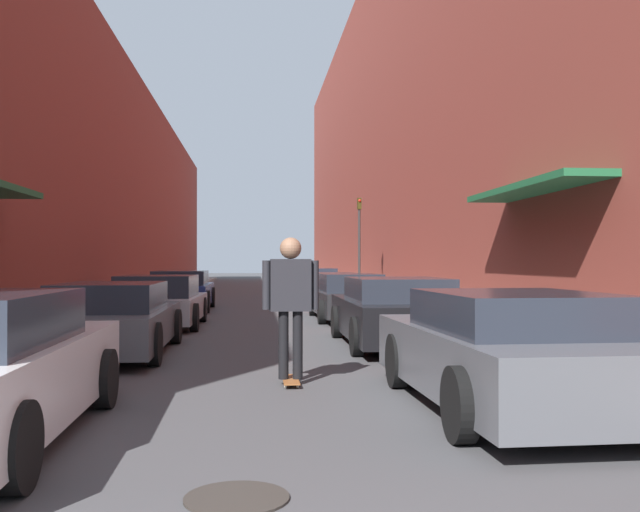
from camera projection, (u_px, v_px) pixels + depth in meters
ground at (258, 303)px, 26.74m from camera, size 139.95×139.95×0.00m
curb_strip_left at (161, 294)px, 32.67m from camera, size 1.80×63.61×0.12m
curb_strip_right at (352, 294)px, 33.48m from camera, size 1.80×63.61×0.12m
building_row_left at (96, 186)px, 32.44m from camera, size 4.90×63.61×10.01m
building_row_right at (412, 128)px, 33.80m from camera, size 4.90×63.61×15.82m
parked_car_left_1 at (113, 319)px, 12.00m from camera, size 1.95×4.74×1.21m
parked_car_left_2 at (159, 302)px, 17.05m from camera, size 2.08×4.22×1.24m
parked_car_left_3 at (181, 291)px, 22.89m from camera, size 1.97×4.45×1.27m
parked_car_right_0 at (510, 351)px, 7.54m from camera, size 2.05×4.45×1.25m
parked_car_right_1 at (395, 312)px, 13.26m from camera, size 2.03×4.68×1.27m
parked_car_right_2 at (348, 297)px, 19.25m from camera, size 1.85×4.61×1.24m
parked_car_right_3 at (331, 290)px, 24.99m from camera, size 1.86×4.13×1.19m
parked_car_right_4 at (315, 284)px, 30.05m from camera, size 2.01×4.13×1.29m
skateboarder at (291, 294)px, 9.08m from camera, size 0.72×0.78×1.88m
manhole_cover at (237, 498)px, 4.70m from camera, size 0.70×0.70×0.02m
traffic_light at (359, 237)px, 28.10m from camera, size 0.16×0.22×3.96m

